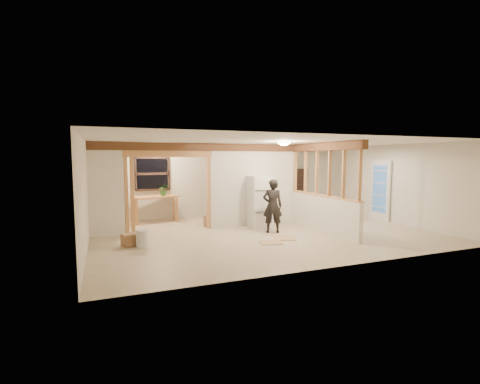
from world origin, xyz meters
name	(u,v)px	position (x,y,z in m)	size (l,w,h in m)	color
floor	(265,233)	(0.00, 0.00, -0.01)	(9.00, 6.50, 0.01)	beige
ceiling	(265,142)	(0.00, 0.00, 2.50)	(9.00, 6.50, 0.01)	white
wall_back	(226,181)	(0.00, 3.25, 1.25)	(9.00, 0.01, 2.50)	silver
wall_front	(340,202)	(0.00, -3.25, 1.25)	(9.00, 0.01, 2.50)	silver
wall_left	(86,194)	(-4.50, 0.00, 1.25)	(0.01, 6.50, 2.50)	silver
wall_right	(392,184)	(4.50, 0.00, 1.25)	(0.01, 6.50, 2.50)	silver
partition_left_stub	(106,189)	(-4.05, 1.20, 1.25)	(0.90, 0.12, 2.50)	silver
partition_center	(254,185)	(0.20, 1.20, 1.25)	(2.80, 0.12, 2.50)	silver
doorway_frame	(169,193)	(-2.40, 1.20, 1.10)	(2.46, 0.14, 2.20)	tan
header_beam_back	(217,147)	(-1.00, 1.20, 2.38)	(7.00, 0.18, 0.22)	brown
header_beam_right	(324,147)	(1.60, -0.40, 2.38)	(0.18, 3.30, 0.22)	brown
pony_wall	(322,214)	(1.60, -0.40, 0.50)	(0.12, 3.20, 1.00)	silver
stud_partition	(323,173)	(1.60, -0.40, 1.66)	(0.14, 3.20, 1.32)	tan
window_back	(152,174)	(-2.60, 3.17, 1.55)	(1.12, 0.10, 1.10)	black
french_door	(380,190)	(4.42, 0.40, 1.00)	(0.12, 0.86, 2.00)	white
ceiling_dome_main	(284,142)	(0.30, -0.50, 2.48)	(0.36, 0.36, 0.16)	#FFEABF
ceiling_dome_util	(159,144)	(-2.50, 2.30, 2.48)	(0.32, 0.32, 0.14)	#FFEABF
hanging_bulb	(180,154)	(-2.00, 1.60, 2.18)	(0.07, 0.07, 0.07)	#FFD88C
refrigerator	(260,201)	(0.23, 0.83, 0.77)	(0.64, 0.62, 1.54)	silver
woman	(273,206)	(0.22, -0.03, 0.75)	(0.55, 0.36, 1.50)	black
work_table	(156,209)	(-2.56, 2.76, 0.43)	(1.36, 0.68, 0.86)	tan
potted_plant	(164,190)	(-2.32, 2.69, 1.04)	(0.33, 0.28, 0.36)	#296D2C
shop_vac	(102,218)	(-4.20, 2.50, 0.29)	(0.45, 0.45, 0.59)	#9B0A0C
bookshelf	(296,190)	(2.78, 3.04, 0.83)	(0.83, 0.28, 1.66)	black
bucket	(143,238)	(-3.30, -0.35, 0.20)	(0.32, 0.32, 0.41)	silver
box_util_a	(212,221)	(-1.10, 1.36, 0.17)	(0.39, 0.34, 0.34)	#A77851
box_util_b	(123,224)	(-3.62, 2.07, 0.15)	(0.31, 0.31, 0.29)	#A77851
box_front	(130,240)	(-3.57, -0.13, 0.14)	(0.35, 0.28, 0.28)	#A77851
floor_panel_near	(285,238)	(0.20, -0.78, 0.01)	(0.54, 0.54, 0.02)	tan
floor_panel_far	(271,243)	(-0.35, -1.10, 0.01)	(0.54, 0.43, 0.02)	tan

